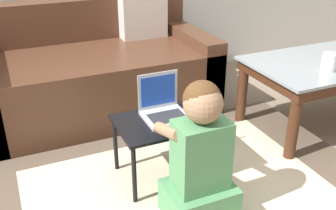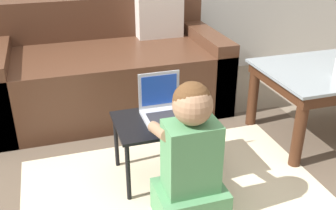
# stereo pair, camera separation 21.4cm
# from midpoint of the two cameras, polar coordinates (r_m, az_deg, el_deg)

# --- Properties ---
(ground_plane) EXTENTS (16.00, 16.00, 0.00)m
(ground_plane) POSITION_cam_midpoint_polar(r_m,az_deg,el_deg) (2.26, -0.53, -10.95)
(ground_plane) COLOR #7F705B
(area_rug) EXTENTS (2.21, 1.54, 0.01)m
(area_rug) POSITION_cam_midpoint_polar(r_m,az_deg,el_deg) (2.16, -1.08, -12.75)
(area_rug) COLOR brown
(area_rug) RESTS_ON ground_plane
(couch) EXTENTS (1.67, 0.93, 0.83)m
(couch) POSITION_cam_midpoint_polar(r_m,az_deg,el_deg) (3.02, -12.48, 4.63)
(couch) COLOR #4C2D1E
(couch) RESTS_ON ground_plane
(coffee_table) EXTENTS (1.15, 0.65, 0.48)m
(coffee_table) POSITION_cam_midpoint_polar(r_m,az_deg,el_deg) (2.85, 20.75, 4.86)
(coffee_table) COLOR gray
(coffee_table) RESTS_ON ground_plane
(laptop_desk) EXTENTS (0.54, 0.37, 0.36)m
(laptop_desk) POSITION_cam_midpoint_polar(r_m,az_deg,el_deg) (2.14, -3.14, -3.26)
(laptop_desk) COLOR black
(laptop_desk) RESTS_ON ground_plane
(laptop) EXTENTS (0.23, 0.22, 0.23)m
(laptop) POSITION_cam_midpoint_polar(r_m,az_deg,el_deg) (2.13, -3.48, -0.85)
(laptop) COLOR #B7BCC6
(laptop) RESTS_ON laptop_desk
(computer_mouse) EXTENTS (0.06, 0.10, 0.03)m
(computer_mouse) POSITION_cam_midpoint_polar(r_m,az_deg,el_deg) (2.17, 1.49, -0.98)
(computer_mouse) COLOR black
(computer_mouse) RESTS_ON laptop_desk
(person_seated) EXTENTS (0.33, 0.37, 0.72)m
(person_seated) POSITION_cam_midpoint_polar(r_m,az_deg,el_deg) (1.83, 1.34, -8.05)
(person_seated) COLOR #518E5B
(person_seated) RESTS_ON ground_plane
(cup_on_table) EXTENTS (0.09, 0.09, 0.11)m
(cup_on_table) POSITION_cam_midpoint_polar(r_m,az_deg,el_deg) (2.59, 20.22, 5.85)
(cup_on_table) COLOR white
(cup_on_table) RESTS_ON coffee_table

